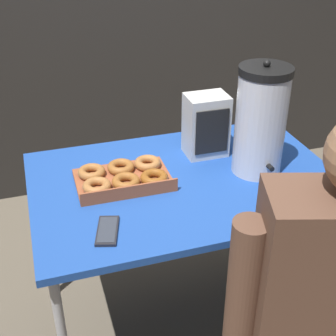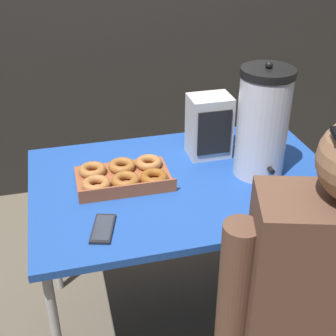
{
  "view_description": "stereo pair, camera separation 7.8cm",
  "coord_description": "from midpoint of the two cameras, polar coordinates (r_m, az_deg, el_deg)",
  "views": [
    {
      "loc": [
        -0.52,
        -1.42,
        1.69
      ],
      "look_at": [
        -0.07,
        0.0,
        0.82
      ],
      "focal_mm": 50.0,
      "sensor_mm": 36.0,
      "label": 1
    },
    {
      "loc": [
        -0.44,
        -1.45,
        1.69
      ],
      "look_at": [
        -0.07,
        0.0,
        0.82
      ],
      "focal_mm": 50.0,
      "sensor_mm": 36.0,
      "label": 2
    }
  ],
  "objects": [
    {
      "name": "folding_table",
      "position": [
        1.81,
        0.84,
        -2.8
      ],
      "size": [
        1.16,
        0.78,
        0.76
      ],
      "color": "#1E479E",
      "rests_on": "ground"
    },
    {
      "name": "donut_box",
      "position": [
        1.76,
        -6.73,
        -1.1
      ],
      "size": [
        0.36,
        0.26,
        0.05
      ],
      "rotation": [
        0.0,
        0.0,
        -0.01
      ],
      "color": "brown",
      "rests_on": "folding_table"
    },
    {
      "name": "ground_plane",
      "position": [
        2.27,
        0.71,
        -17.82
      ],
      "size": [
        12.0,
        12.0,
        0.0
      ],
      "primitive_type": "plane",
      "color": "brown"
    },
    {
      "name": "person_seated",
      "position": [
        1.55,
        17.76,
        -16.79
      ],
      "size": [
        0.62,
        0.36,
        1.25
      ],
      "rotation": [
        0.0,
        0.0,
        2.85
      ],
      "color": "#33332D",
      "rests_on": "ground"
    },
    {
      "name": "space_heater",
      "position": [
        1.9,
        3.5,
        5.2
      ],
      "size": [
        0.17,
        0.13,
        0.26
      ],
      "color": "silver",
      "rests_on": "folding_table"
    },
    {
      "name": "cell_phone",
      "position": [
        1.53,
        -8.87,
        -7.57
      ],
      "size": [
        0.11,
        0.16,
        0.01
      ],
      "rotation": [
        0.0,
        0.0,
        -0.28
      ],
      "color": "black",
      "rests_on": "folding_table"
    },
    {
      "name": "coffee_urn",
      "position": [
        1.77,
        9.98,
        5.64
      ],
      "size": [
        0.19,
        0.22,
        0.44
      ],
      "color": "silver",
      "rests_on": "folding_table"
    }
  ]
}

